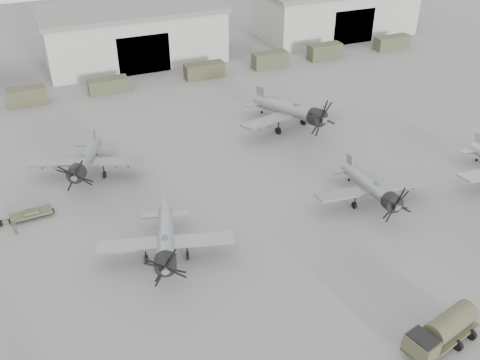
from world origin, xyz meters
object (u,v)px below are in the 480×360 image
at_px(fuel_tanker, 442,330).
at_px(ground_crew, 15,226).
at_px(aircraft_mid_1, 166,242).
at_px(aircraft_far_0, 85,161).
at_px(aircraft_far_1, 293,111).
at_px(tug_trailer, 4,220).
at_px(aircraft_mid_2, 373,188).

bearing_deg(fuel_tanker, ground_crew, 123.26).
relative_size(aircraft_mid_1, aircraft_far_0, 1.00).
bearing_deg(aircraft_far_1, tug_trailer, 177.57).
relative_size(tug_trailer, ground_crew, 3.85).
bearing_deg(ground_crew, aircraft_mid_2, -121.01).
bearing_deg(aircraft_mid_1, aircraft_mid_2, 16.21).
height_order(aircraft_mid_1, tug_trailer, aircraft_mid_1).
xyz_separation_m(aircraft_mid_2, aircraft_far_1, (0.66, 17.97, 0.48)).
distance_m(aircraft_mid_1, aircraft_far_0, 16.86).
relative_size(aircraft_mid_2, aircraft_far_0, 0.98).
distance_m(aircraft_mid_2, ground_crew, 33.86).
xyz_separation_m(aircraft_mid_2, fuel_tanker, (-5.61, -16.45, -0.67)).
relative_size(aircraft_mid_1, aircraft_mid_2, 1.02).
relative_size(aircraft_far_0, aircraft_far_1, 0.83).
height_order(aircraft_mid_2, aircraft_far_0, aircraft_far_0).
xyz_separation_m(fuel_tanker, ground_crew, (-27.01, 25.47, -0.53)).
relative_size(aircraft_far_1, tug_trailer, 2.09).
bearing_deg(aircraft_mid_2, aircraft_far_1, 94.67).
relative_size(aircraft_mid_1, tug_trailer, 1.72).
height_order(aircraft_far_1, fuel_tanker, aircraft_far_1).
xyz_separation_m(aircraft_mid_2, ground_crew, (-32.61, 9.02, -1.20)).
xyz_separation_m(fuel_tanker, tug_trailer, (-27.88, 27.44, -0.90)).
height_order(aircraft_far_0, tug_trailer, aircraft_far_0).
distance_m(aircraft_mid_1, fuel_tanker, 22.40).
bearing_deg(aircraft_far_0, aircraft_mid_2, -12.36).
bearing_deg(aircraft_mid_1, aircraft_far_0, 119.59).
relative_size(aircraft_mid_2, fuel_tanker, 1.73).
relative_size(aircraft_mid_2, ground_crew, 6.54).
height_order(aircraft_far_1, ground_crew, aircraft_far_1).
distance_m(aircraft_far_1, ground_crew, 34.50).
relative_size(aircraft_far_1, fuel_tanker, 2.12).
height_order(aircraft_far_1, tug_trailer, aircraft_far_1).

